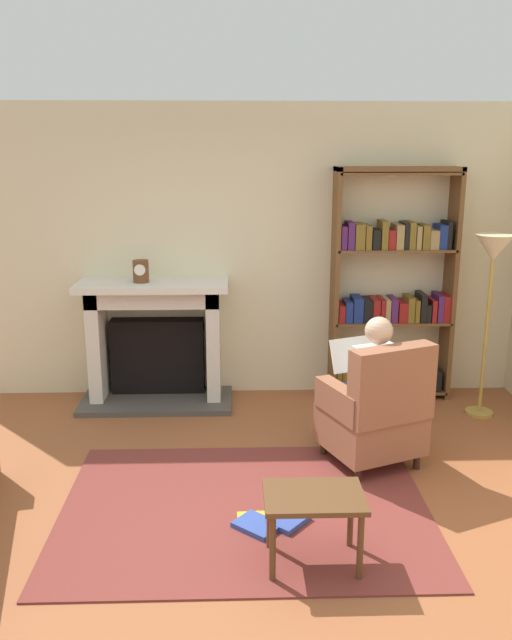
% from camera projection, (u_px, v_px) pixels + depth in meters
% --- Properties ---
extents(ground, '(14.00, 14.00, 0.00)m').
position_uv_depth(ground, '(246.00, 535.00, 4.04)').
color(ground, '#985431').
extents(back_wall, '(5.60, 0.10, 2.70)m').
position_uv_depth(back_wall, '(241.00, 253.00, 6.17)').
color(back_wall, beige).
rests_on(back_wall, ground).
extents(area_rug, '(2.40, 1.80, 0.01)m').
position_uv_depth(area_rug, '(245.00, 509.00, 4.33)').
color(area_rug, brown).
rests_on(area_rug, ground).
extents(fireplace, '(1.38, 0.64, 1.14)m').
position_uv_depth(fireplace, '(156.00, 338.00, 6.09)').
color(fireplace, '#4C4742').
rests_on(fireplace, ground).
extents(mantel_clock, '(0.14, 0.14, 0.20)m').
position_uv_depth(mantel_clock, '(141.00, 271.00, 5.83)').
color(mantel_clock, brown).
rests_on(mantel_clock, fireplace).
extents(bookshelf, '(1.11, 0.32, 2.14)m').
position_uv_depth(bookshelf, '(392.00, 293.00, 6.09)').
color(bookshelf, brown).
rests_on(bookshelf, ground).
extents(armchair_reading, '(0.83, 0.82, 0.97)m').
position_uv_depth(armchair_reading, '(376.00, 412.00, 4.83)').
color(armchair_reading, '#331E14').
rests_on(armchair_reading, ground).
extents(seated_reader, '(0.50, 0.59, 1.14)m').
position_uv_depth(seated_reader, '(368.00, 382.00, 4.88)').
color(seated_reader, silver).
rests_on(seated_reader, ground).
extents(side_table, '(0.56, 0.39, 0.44)m').
position_uv_depth(side_table, '(314.00, 505.00, 3.68)').
color(side_table, brown).
rests_on(side_table, ground).
extents(scattered_books, '(0.52, 0.37, 0.04)m').
position_uv_depth(scattered_books, '(267.00, 523.00, 4.13)').
color(scattered_books, '#334CA5').
rests_on(scattered_books, area_rug).
extents(floor_lamp, '(0.32, 0.32, 1.60)m').
position_uv_depth(floor_lamp, '(492.00, 264.00, 5.55)').
color(floor_lamp, '#B7933F').
rests_on(floor_lamp, ground).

